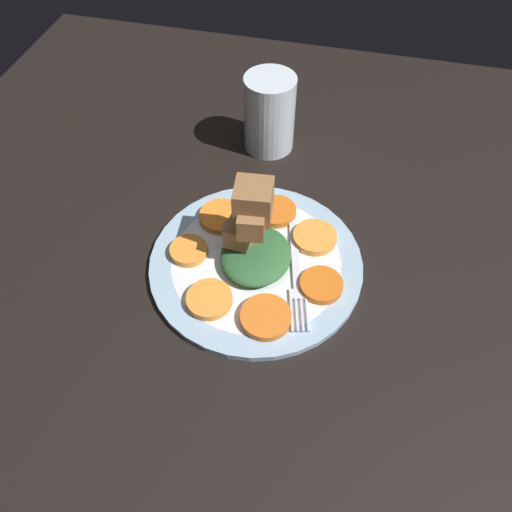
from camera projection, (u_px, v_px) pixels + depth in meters
table_slab at (256, 270)px, 70.35cm from camera, size 120.00×120.00×2.00cm
plate at (256, 263)px, 69.16cm from camera, size 29.45×29.45×1.05cm
carrot_slice_0 at (276, 211)px, 73.75cm from camera, size 5.95×5.95×1.01cm
carrot_slice_1 at (221, 216)px, 73.14cm from camera, size 6.39×6.39×1.01cm
carrot_slice_2 at (189, 251)px, 69.14cm from camera, size 5.26×5.26×1.01cm
carrot_slice_3 at (209, 299)px, 64.17cm from camera, size 6.01×6.01×1.01cm
carrot_slice_4 at (266, 317)px, 62.52cm from camera, size 6.52×6.52×1.01cm
carrot_slice_5 at (321, 285)px, 65.55cm from camera, size 5.73×5.73×1.01cm
carrot_slice_6 at (315, 237)px, 70.64cm from camera, size 6.23×6.23×1.01cm
center_pile at (252, 237)px, 65.94cm from camera, size 10.69×9.62×11.86cm
fork at (297, 274)px, 67.00cm from camera, size 18.35×6.15×0.40cm
water_glass at (269, 114)px, 80.66cm from camera, size 8.29×8.29×12.70cm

